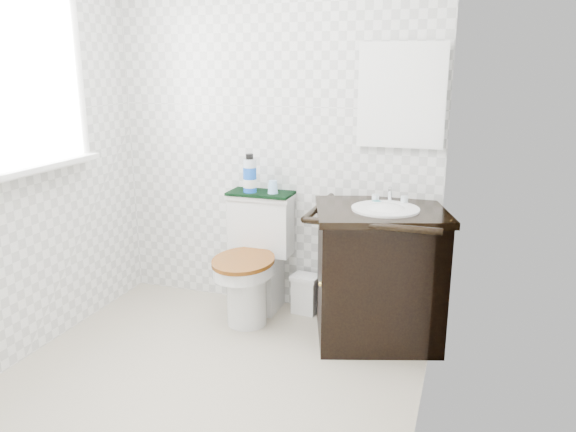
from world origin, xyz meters
The scene contains 12 objects.
floor centered at (0.00, 0.00, 0.00)m, with size 2.40×2.40×0.00m, color beige.
wall_back centered at (0.00, 1.20, 1.20)m, with size 2.40×2.40×0.00m, color white.
wall_right centered at (1.10, 0.00, 1.20)m, with size 2.40×2.40×0.00m, color white.
window centered at (-1.07, 0.25, 1.55)m, with size 0.02×0.70×0.90m, color white.
mirror centered at (0.82, 1.18, 1.45)m, with size 0.50×0.02×0.60m, color silver.
toilet centered at (-0.06, 0.97, 0.35)m, with size 0.43×0.64×0.80m.
vanity centered at (0.77, 0.90, 0.43)m, with size 0.90×0.83×0.92m.
trash_bin centered at (0.25, 1.10, 0.14)m, with size 0.20×0.17×0.27m.
towel centered at (-0.06, 1.09, 0.81)m, with size 0.42×0.22×0.02m, color black.
mouthwash_bottle centered at (-0.12, 1.06, 0.93)m, with size 0.09×0.09×0.25m.
cup centered at (0.03, 1.08, 0.86)m, with size 0.07×0.07×0.08m, color #95C4F5.
soap_bar centered at (0.72, 1.02, 0.83)m, with size 0.07×0.05×0.02m, color #186E73.
Camera 1 is at (1.25, -2.27, 1.63)m, focal length 35.00 mm.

